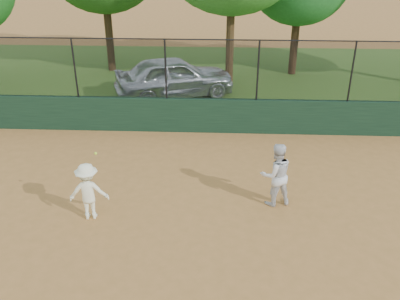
{
  "coord_description": "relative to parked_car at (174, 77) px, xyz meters",
  "views": [
    {
      "loc": [
        1.27,
        -8.05,
        6.39
      ],
      "look_at": [
        0.8,
        2.2,
        1.2
      ],
      "focal_mm": 40.0,
      "sensor_mm": 36.0,
      "label": 1
    }
  ],
  "objects": [
    {
      "name": "ground",
      "position": [
        0.6,
        -9.56,
        -0.83
      ],
      "size": [
        80.0,
        80.0,
        0.0
      ],
      "primitive_type": "plane",
      "color": "#AB7037",
      "rests_on": "ground"
    },
    {
      "name": "parked_car",
      "position": [
        0.0,
        0.0,
        0.0
      ],
      "size": [
        5.23,
        3.48,
        1.66
      ],
      "primitive_type": "imported",
      "rotation": [
        0.0,
        0.0,
        1.92
      ],
      "color": "silver",
      "rests_on": "ground"
    },
    {
      "name": "player_second",
      "position": [
        3.32,
        -7.92,
        0.01
      ],
      "size": [
        0.96,
        0.83,
        1.68
      ],
      "primitive_type": "imported",
      "rotation": [
        0.0,
        0.0,
        3.42
      ],
      "color": "silver",
      "rests_on": "ground"
    },
    {
      "name": "fence_assembly",
      "position": [
        0.57,
        -3.56,
        1.41
      ],
      "size": [
        26.0,
        0.06,
        2.0
      ],
      "color": "black",
      "rests_on": "back_wall"
    },
    {
      "name": "grass_strip",
      "position": [
        0.6,
        2.44,
        -0.82
      ],
      "size": [
        36.0,
        12.0,
        0.01
      ],
      "primitive_type": "cube",
      "color": "#355A1C",
      "rests_on": "ground"
    },
    {
      "name": "back_wall",
      "position": [
        0.6,
        -3.56,
        -0.23
      ],
      "size": [
        26.0,
        0.2,
        1.2
      ],
      "primitive_type": "cube",
      "color": "#173420",
      "rests_on": "ground"
    },
    {
      "name": "player_main",
      "position": [
        -1.2,
        -8.75,
        -0.1
      ],
      "size": [
        1.0,
        0.64,
        1.89
      ],
      "color": "white",
      "rests_on": "ground"
    }
  ]
}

